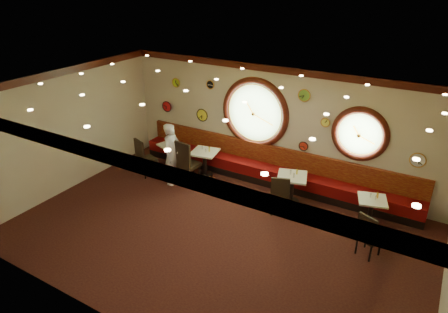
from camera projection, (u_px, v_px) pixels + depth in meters
floor at (217, 232)px, 8.98m from camera, size 9.00×6.00×0.00m
ceiling at (216, 95)px, 7.62m from camera, size 9.00×6.00×0.02m
wall_back at (275, 125)px, 10.64m from camera, size 9.00×0.02×3.20m
wall_front at (112, 247)px, 5.96m from camera, size 9.00×0.02×3.20m
wall_left at (69, 130)px, 10.37m from camera, size 0.02×6.00×3.20m
molding_back at (278, 69)px, 9.97m from camera, size 9.00×0.10×0.18m
molding_front at (101, 154)px, 5.36m from camera, size 9.00×0.10×0.18m
molding_left at (60, 72)px, 9.71m from camera, size 0.10×6.00×0.18m
banquette_base at (268, 179)px, 11.06m from camera, size 8.00×0.55×0.20m
banquette_seat at (268, 171)px, 10.95m from camera, size 8.00×0.55×0.30m
banquette_back at (272, 155)px, 10.96m from camera, size 8.00×0.10×0.55m
porthole_left_glass at (255, 113)px, 10.81m from camera, size 1.66×0.02×1.66m
porthole_left_frame at (255, 113)px, 10.80m from camera, size 1.98×0.18×1.98m
porthole_left_ring at (254, 113)px, 10.77m from camera, size 1.61×0.03×1.61m
porthole_right_glass at (360, 134)px, 9.54m from camera, size 1.10×0.02×1.10m
porthole_right_frame at (360, 134)px, 9.53m from camera, size 1.38×0.18×1.38m
porthole_right_ring at (359, 135)px, 9.51m from camera, size 1.09×0.03×1.09m
wall_clock_0 at (418, 160)px, 9.04m from camera, size 0.34×0.03×0.34m
wall_clock_1 at (210, 85)px, 11.17m from camera, size 0.24×0.03×0.24m
wall_clock_2 at (325, 122)px, 9.84m from camera, size 0.22×0.03×0.22m
wall_clock_3 at (176, 83)px, 11.77m from camera, size 0.26×0.03×0.26m
wall_clock_4 at (167, 106)px, 12.29m from camera, size 0.32×0.03×0.32m
wall_clock_5 at (304, 95)px, 9.87m from camera, size 0.30×0.03×0.30m
wall_clock_6 at (304, 146)px, 10.39m from camera, size 0.24×0.03×0.24m
wall_clock_7 at (202, 115)px, 11.71m from camera, size 0.36×0.03×0.36m
table_a at (171, 152)px, 11.90m from camera, size 0.79×0.79×0.69m
table_b at (205, 160)px, 11.28m from camera, size 0.80×0.80×0.76m
table_c at (291, 186)px, 9.92m from camera, size 0.89×0.89×0.78m
table_d at (371, 208)px, 9.10m from camera, size 0.77×0.77×0.68m
chair_a at (143, 155)px, 11.22m from camera, size 0.60×0.60×0.69m
chair_b at (186, 160)px, 10.75m from camera, size 0.58×0.58×0.78m
chair_c at (280, 193)px, 9.40m from camera, size 0.55×0.55×0.64m
chair_d at (368, 233)px, 8.01m from camera, size 0.54×0.54×0.62m
condiment_a_salt at (168, 142)px, 11.84m from camera, size 0.03×0.03×0.10m
condiment_b_salt at (202, 148)px, 11.28m from camera, size 0.03×0.03×0.09m
condiment_c_salt at (291, 172)px, 9.84m from camera, size 0.04×0.04×0.11m
condiment_d_salt at (371, 196)px, 9.04m from camera, size 0.03×0.03×0.09m
condiment_a_pepper at (170, 143)px, 11.74m from camera, size 0.04×0.04×0.10m
condiment_b_pepper at (206, 151)px, 11.10m from camera, size 0.03×0.03×0.09m
condiment_c_pepper at (294, 176)px, 9.69m from camera, size 0.04×0.04×0.11m
condiment_d_pepper at (376, 198)px, 8.94m from camera, size 0.03×0.03×0.09m
condiment_a_bottle at (173, 142)px, 11.76m from camera, size 0.05×0.05×0.17m
condiment_b_bottle at (209, 149)px, 11.12m from camera, size 0.04×0.04×0.14m
condiment_c_bottle at (297, 172)px, 9.85m from camera, size 0.04×0.04×0.14m
condiment_d_bottle at (377, 195)px, 9.00m from camera, size 0.05×0.05×0.15m
waiter at (172, 154)px, 10.75m from camera, size 0.44×0.65×1.72m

